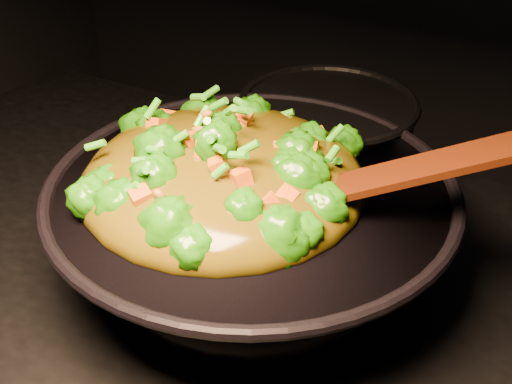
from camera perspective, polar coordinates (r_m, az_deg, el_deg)
The scene contains 4 objects.
wok at distance 0.76m, azimuth -0.37°, elevation -3.42°, with size 0.45×0.45×0.13m, color black, non-canonical shape.
stir_fry at distance 0.69m, azimuth -3.04°, elevation 4.46°, with size 0.32×0.32×0.11m, color #247508, non-canonical shape.
spatula at distance 0.65m, azimuth 11.31°, elevation 1.28°, with size 0.30×0.05×0.01m, color #3B1907.
back_pot at distance 0.93m, azimuth 6.22°, elevation 4.47°, with size 0.24×0.24×0.14m, color black.
Camera 1 is at (0.37, -0.43, 1.42)m, focal length 45.00 mm.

